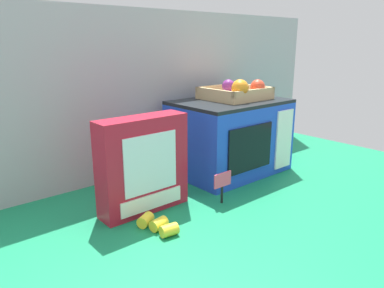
# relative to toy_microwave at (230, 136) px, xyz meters

# --- Properties ---
(ground_plane) EXTENTS (1.70, 1.70, 0.00)m
(ground_plane) POSITION_rel_toy_microwave_xyz_m (-0.12, -0.04, -0.14)
(ground_plane) COLOR #147A4C
(ground_plane) RESTS_ON ground
(display_back_panel) EXTENTS (1.61, 0.03, 0.60)m
(display_back_panel) POSITION_rel_toy_microwave_xyz_m (-0.12, 0.21, 0.16)
(display_back_panel) COLOR #A0A3A8
(display_back_panel) RESTS_ON ground
(toy_microwave) EXTENTS (0.42, 0.30, 0.28)m
(toy_microwave) POSITION_rel_toy_microwave_xyz_m (0.00, 0.00, 0.00)
(toy_microwave) COLOR blue
(toy_microwave) RESTS_ON ground
(food_groups_crate) EXTENTS (0.23, 0.20, 0.08)m
(food_groups_crate) POSITION_rel_toy_microwave_xyz_m (0.04, 0.00, 0.16)
(food_groups_crate) COLOR tan
(food_groups_crate) RESTS_ON toy_microwave
(cookie_set_box) EXTENTS (0.27, 0.08, 0.28)m
(cookie_set_box) POSITION_rel_toy_microwave_xyz_m (-0.44, -0.08, 0.00)
(cookie_set_box) COLOR #B2192D
(cookie_set_box) RESTS_ON ground
(price_sign) EXTENTS (0.07, 0.01, 0.10)m
(price_sign) POSITION_rel_toy_microwave_xyz_m (-0.23, -0.20, -0.07)
(price_sign) COLOR black
(price_sign) RESTS_ON ground
(loose_toy_banana) EXTENTS (0.07, 0.13, 0.03)m
(loose_toy_banana) POSITION_rel_toy_microwave_xyz_m (-0.49, -0.21, -0.12)
(loose_toy_banana) COLOR yellow
(loose_toy_banana) RESTS_ON ground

